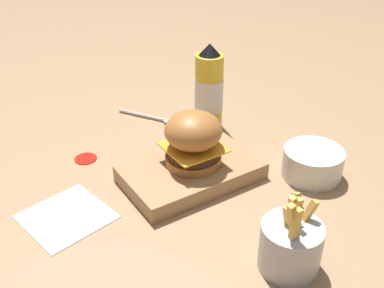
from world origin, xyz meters
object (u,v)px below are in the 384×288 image
serving_board (192,172)px  side_bowl (312,162)px  burger (193,139)px  ketchup_bottle (209,91)px  fries_basket (289,246)px  spoon (161,119)px

serving_board → side_bowl: side_bowl is taller
burger → ketchup_bottle: 0.22m
burger → fries_basket: 0.30m
serving_board → burger: 0.08m
ketchup_bottle → side_bowl: 0.31m
serving_board → side_bowl: (0.22, -0.12, 0.01)m
burger → ketchup_bottle: ketchup_bottle is taller
burger → spoon: size_ratio=0.74×
serving_board → spoon: size_ratio=1.75×
serving_board → ketchup_bottle: 0.25m
ketchup_bottle → fries_basket: 0.49m
ketchup_bottle → burger: bearing=-132.7°
burger → ketchup_bottle: bearing=47.3°
fries_basket → serving_board: bearing=89.0°
ketchup_bottle → side_bowl: ketchup_bottle is taller
burger → spoon: 0.28m
fries_basket → side_bowl: fries_basket is taller
burger → fries_basket: burger is taller
side_bowl → burger: bearing=148.4°
ketchup_bottle → spoon: (-0.09, 0.09, -0.09)m
side_bowl → spoon: 0.41m
spoon → side_bowl: bearing=-11.5°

